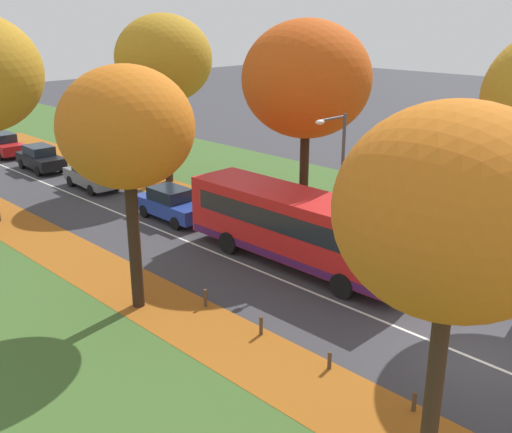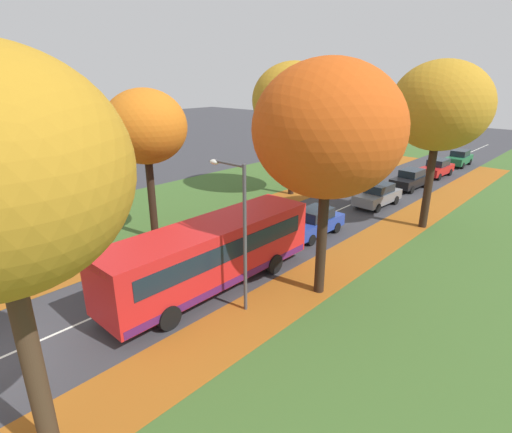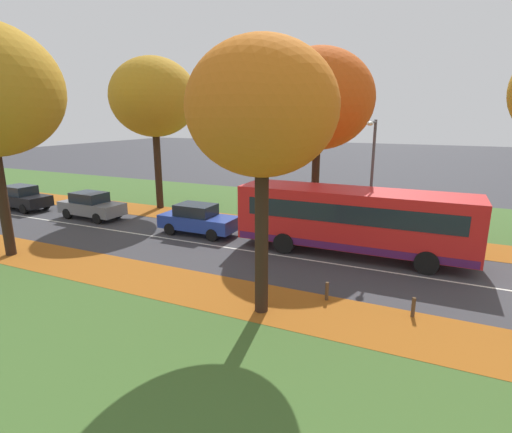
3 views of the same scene
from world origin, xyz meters
name	(u,v)px [view 1 (image 1 of 3)]	position (x,y,z in m)	size (l,w,h in m)	color
ground_plane	(472,358)	(0.00, 0.00, 0.00)	(160.00, 160.00, 0.00)	#38383D
leaf_litter_left	(94,268)	(-4.60, 14.00, 0.01)	(2.80, 60.00, 0.00)	#9E5619
grass_verge_right	(239,178)	(9.20, 20.00, 0.00)	(12.00, 90.00, 0.01)	#3D6028
leaf_litter_right	(254,216)	(4.60, 14.00, 0.01)	(2.80, 60.00, 0.00)	#9E5619
road_centre_line	(112,210)	(0.00, 20.00, 0.00)	(0.12, 80.00, 0.01)	silver
tree_left_nearest	(454,212)	(-5.03, -1.34, 6.17)	(4.87, 4.87, 8.38)	#382619
tree_left_near	(126,129)	(-5.18, 9.98, 6.36)	(4.44, 4.44, 8.40)	black
tree_right_near	(307,80)	(5.35, 11.37, 7.00)	(5.90, 5.90, 9.68)	black
tree_right_mid	(164,59)	(5.62, 22.42, 7.31)	(5.62, 5.62, 9.87)	black
bollard_nearest	(414,402)	(-3.51, -0.10, 0.28)	(0.12, 0.12, 0.56)	#4C3823
bollard_second	(330,361)	(-3.53, 2.68, 0.28)	(0.12, 0.12, 0.56)	#4C3823
bollard_third	(261,326)	(-3.56, 5.46, 0.33)	(0.12, 0.12, 0.65)	#4C3823
bollard_fourth	(205,298)	(-3.54, 8.25, 0.33)	(0.12, 0.12, 0.66)	#4C3823
streetlamp_right	(338,169)	(3.67, 8.13, 3.74)	(1.89, 0.28, 6.00)	#47474C
bus	(298,225)	(1.61, 8.45, 1.70)	(2.71, 10.41, 2.98)	red
car_blue_lead	(172,204)	(1.39, 16.61, 0.81)	(1.80, 4.21, 1.62)	#233D9E
car_grey_following	(92,175)	(1.51, 24.42, 0.81)	(1.93, 4.27, 1.62)	slate
car_black_third_in_line	(40,158)	(1.34, 30.61, 0.81)	(1.94, 4.28, 1.62)	black
car_red_fourth_in_line	(3,145)	(1.40, 36.50, 0.81)	(1.91, 4.26, 1.62)	#B21919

